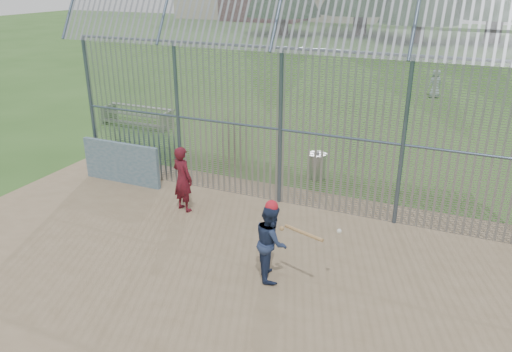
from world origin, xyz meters
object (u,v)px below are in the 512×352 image
at_px(batter, 271,242).
at_px(onlooker, 183,179).
at_px(trash_can, 317,165).
at_px(bleacher, 137,116).
at_px(dugout_wall, 121,163).

relative_size(batter, onlooker, 0.92).
relative_size(batter, trash_can, 1.90).
distance_m(batter, bleacher, 11.79).
xyz_separation_m(trash_can, bleacher, (-8.14, 2.31, 0.03)).
distance_m(dugout_wall, onlooker, 2.71).
relative_size(dugout_wall, trash_can, 3.05).
xyz_separation_m(batter, trash_can, (-0.76, 5.41, -0.42)).
bearing_deg(dugout_wall, bleacher, 122.36).
relative_size(dugout_wall, bleacher, 0.83).
bearing_deg(dugout_wall, trash_can, 28.13).
xyz_separation_m(dugout_wall, batter, (5.74, -2.75, 0.18)).
bearing_deg(bleacher, dugout_wall, -57.64).
distance_m(onlooker, trash_can, 4.28).
height_order(onlooker, trash_can, onlooker).
distance_m(trash_can, bleacher, 8.46).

